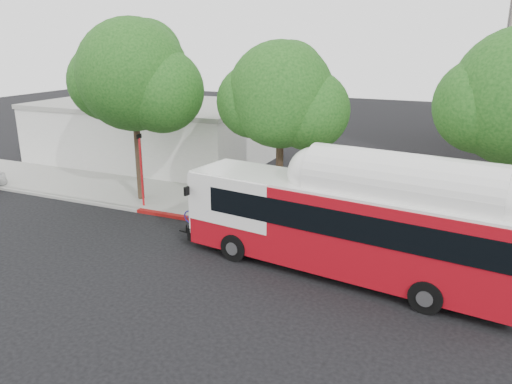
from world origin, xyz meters
TOP-DOWN VIEW (x-y plane):
  - ground at (0.00, 0.00)m, footprint 120.00×120.00m
  - sidewalk at (0.00, 6.50)m, footprint 60.00×5.00m
  - curb_strip at (0.00, 3.90)m, footprint 60.00×0.30m
  - red_curb_segment at (-3.00, 3.90)m, footprint 10.00×0.32m
  - street_tree_left at (-8.53, 5.56)m, footprint 6.67×5.80m
  - street_tree_mid at (-0.59, 6.06)m, footprint 5.75×5.00m
  - low_commercial_bldg at (-14.00, 14.00)m, footprint 16.20×10.20m
  - transit_bus at (3.47, 1.26)m, footprint 13.62×4.43m
  - signal_pole at (-8.13, 4.53)m, footprint 0.11×0.38m

SIDE VIEW (x-z plane):
  - ground at x=0.00m, z-range 0.00..0.00m
  - sidewalk at x=0.00m, z-range 0.00..0.15m
  - curb_strip at x=0.00m, z-range 0.00..0.15m
  - red_curb_segment at x=-3.00m, z-range 0.00..0.16m
  - transit_bus at x=3.47m, z-range -0.13..3.84m
  - signal_pole at x=-8.13m, z-range 0.05..4.03m
  - low_commercial_bldg at x=-14.00m, z-range 0.03..4.28m
  - street_tree_mid at x=-0.59m, z-range 1.60..10.22m
  - street_tree_left at x=-8.53m, z-range 1.73..11.47m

